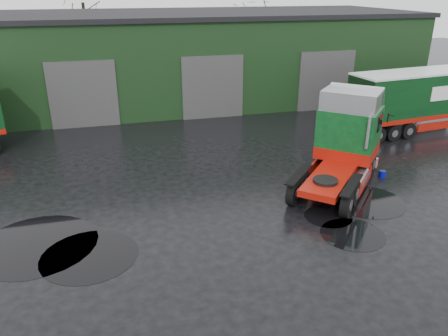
{
  "coord_description": "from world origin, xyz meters",
  "views": [
    {
      "loc": [
        -4.41,
        -13.18,
        8.11
      ],
      "look_at": [
        -0.53,
        1.53,
        1.7
      ],
      "focal_mm": 35.0,
      "sensor_mm": 36.0,
      "label": 1
    }
  ],
  "objects_px": {
    "wash_bucket": "(382,174)",
    "tree_back_a": "(85,25)",
    "tree_back_b": "(253,32)",
    "lorry_right": "(432,100)",
    "hero_tractor": "(338,144)",
    "warehouse": "(194,55)"
  },
  "relations": [
    {
      "from": "lorry_right",
      "to": "tree_back_b",
      "type": "relative_size",
      "value": 1.83
    },
    {
      "from": "wash_bucket",
      "to": "tree_back_a",
      "type": "bearing_deg",
      "value": 115.73
    },
    {
      "from": "wash_bucket",
      "to": "tree_back_b",
      "type": "distance_m",
      "value": 27.79
    },
    {
      "from": "warehouse",
      "to": "hero_tractor",
      "type": "height_order",
      "value": "warehouse"
    },
    {
      "from": "warehouse",
      "to": "tree_back_b",
      "type": "relative_size",
      "value": 4.32
    },
    {
      "from": "warehouse",
      "to": "wash_bucket",
      "type": "distance_m",
      "value": 18.43
    },
    {
      "from": "wash_bucket",
      "to": "tree_back_b",
      "type": "height_order",
      "value": "tree_back_b"
    },
    {
      "from": "lorry_right",
      "to": "wash_bucket",
      "type": "bearing_deg",
      "value": -56.95
    },
    {
      "from": "lorry_right",
      "to": "warehouse",
      "type": "bearing_deg",
      "value": -141.38
    },
    {
      "from": "tree_back_a",
      "to": "tree_back_b",
      "type": "xyz_separation_m",
      "value": [
        16.0,
        0.0,
        -1.0
      ]
    },
    {
      "from": "tree_back_a",
      "to": "tree_back_b",
      "type": "height_order",
      "value": "tree_back_a"
    },
    {
      "from": "hero_tractor",
      "to": "tree_back_a",
      "type": "bearing_deg",
      "value": 153.48
    },
    {
      "from": "warehouse",
      "to": "lorry_right",
      "type": "xyz_separation_m",
      "value": [
        11.95,
        -11.81,
        -1.35
      ]
    },
    {
      "from": "hero_tractor",
      "to": "wash_bucket",
      "type": "distance_m",
      "value": 3.34
    },
    {
      "from": "warehouse",
      "to": "hero_tractor",
      "type": "bearing_deg",
      "value": -82.07
    },
    {
      "from": "lorry_right",
      "to": "tree_back_b",
      "type": "xyz_separation_m",
      "value": [
        -3.95,
        21.81,
        1.94
      ]
    },
    {
      "from": "wash_bucket",
      "to": "lorry_right",
      "type": "bearing_deg",
      "value": 39.78
    },
    {
      "from": "lorry_right",
      "to": "tree_back_a",
      "type": "distance_m",
      "value": 29.7
    },
    {
      "from": "warehouse",
      "to": "hero_tractor",
      "type": "relative_size",
      "value": 5.01
    },
    {
      "from": "tree_back_a",
      "to": "lorry_right",
      "type": "bearing_deg",
      "value": -47.54
    },
    {
      "from": "wash_bucket",
      "to": "tree_back_b",
      "type": "bearing_deg",
      "value": 84.2
    },
    {
      "from": "wash_bucket",
      "to": "tree_back_b",
      "type": "relative_size",
      "value": 0.04
    }
  ]
}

